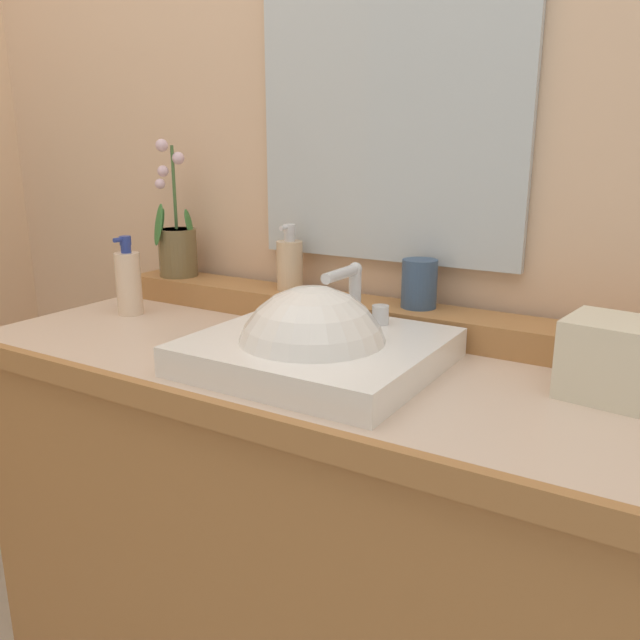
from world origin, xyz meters
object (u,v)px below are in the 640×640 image
sink_basin (314,358)px  soap_dispenser (290,263)px  lotion_bottle (129,282)px  tumbler_cup (419,284)px  tissue_box (610,358)px  soap_bar (297,310)px  potted_plant (177,243)px

sink_basin → soap_dispenser: size_ratio=2.74×
lotion_bottle → tumbler_cup: bearing=16.7°
tumbler_cup → tissue_box: 0.42m
soap_bar → tissue_box: bearing=0.8°
soap_bar → soap_dispenser: bearing=128.0°
tissue_box → tumbler_cup: bearing=157.5°
soap_bar → lotion_bottle: (-0.45, -0.02, 0.01)m
sink_basin → lotion_bottle: bearing=170.4°
potted_plant → tissue_box: size_ratio=2.58×
soap_dispenser → tumbler_cup: bearing=0.1°
sink_basin → soap_bar: bearing=133.6°
sink_basin → tumbler_cup: size_ratio=4.16×
soap_dispenser → lotion_bottle: size_ratio=0.83×
soap_bar → tissue_box: size_ratio=0.54×
soap_dispenser → tumbler_cup: soap_dispenser is taller
soap_bar → tissue_box: 0.57m
potted_plant → soap_dispenser: (0.33, 0.01, -0.02)m
sink_basin → potted_plant: bearing=154.6°
potted_plant → tissue_box: 1.05m
soap_bar → tumbler_cup: 0.25m
tumbler_cup → potted_plant: bearing=-178.9°
potted_plant → soap_dispenser: potted_plant is taller
potted_plant → lotion_bottle: potted_plant is taller
sink_basin → lotion_bottle: lotion_bottle is taller
potted_plant → tumbler_cup: 0.65m
potted_plant → lotion_bottle: bearing=-85.2°
tumbler_cup → tissue_box: bearing=-22.5°
sink_basin → soap_bar: size_ratio=5.88×
tumbler_cup → lotion_bottle: (-0.64, -0.19, -0.03)m
soap_dispenser → sink_basin: bearing=-49.6°
lotion_bottle → sink_basin: bearing=-9.6°
sink_basin → potted_plant: (-0.58, 0.27, 0.12)m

